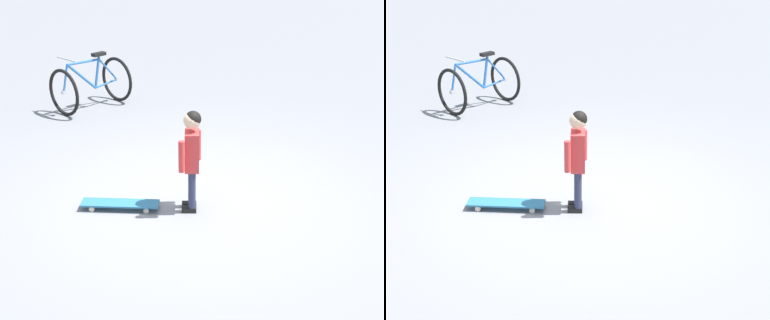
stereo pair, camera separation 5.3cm
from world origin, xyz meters
TOP-DOWN VIEW (x-y plane):
  - ground_plane at (0.00, 0.00)m, footprint 50.00×50.00m
  - child_person at (0.24, -0.09)m, footprint 0.32×0.29m
  - skateboard at (0.07, -0.81)m, footprint 0.41×0.82m
  - bicycle_near at (-3.40, -0.84)m, footprint 1.19×1.28m

SIDE VIEW (x-z plane):
  - ground_plane at x=0.00m, z-range 0.00..0.00m
  - skateboard at x=0.07m, z-range 0.02..0.10m
  - bicycle_near at x=-3.40m, z-range -0.04..0.80m
  - child_person at x=0.24m, z-range 0.13..1.19m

